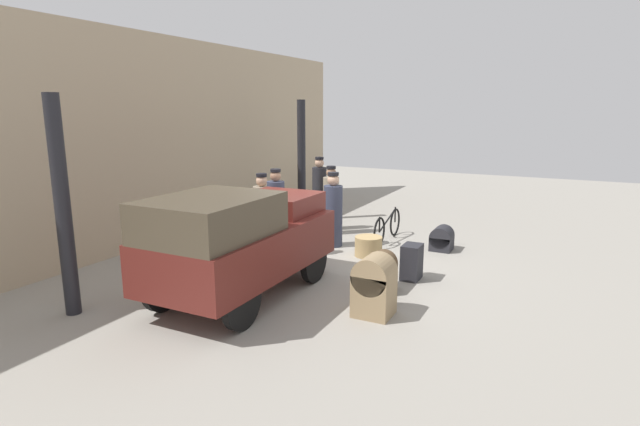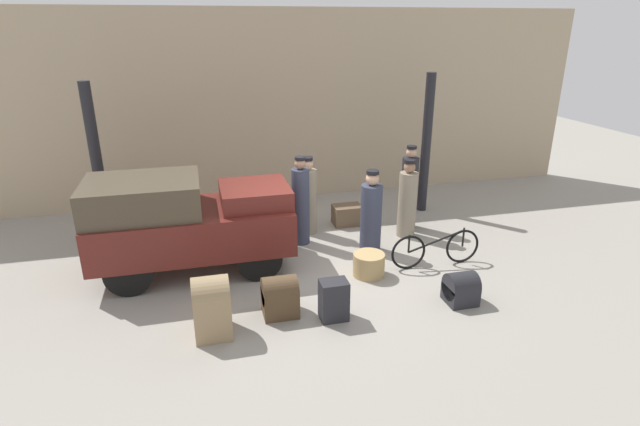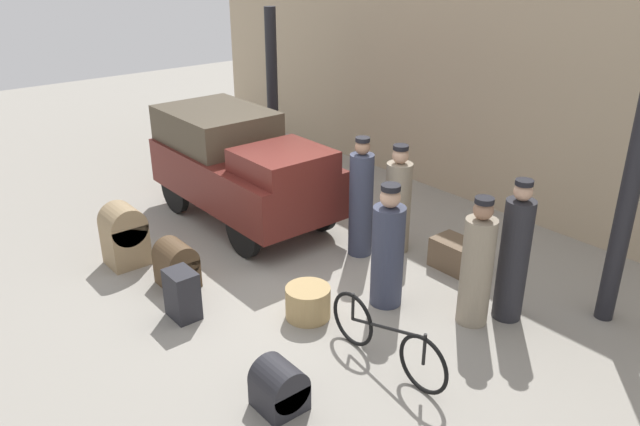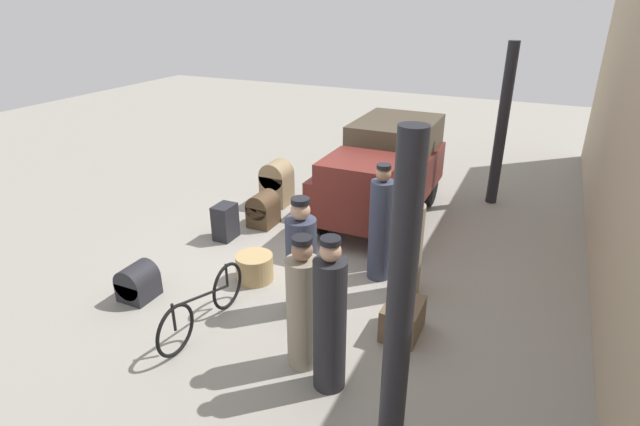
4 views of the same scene
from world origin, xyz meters
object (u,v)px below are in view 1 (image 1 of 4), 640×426
porter_standing_middle (331,203)px  trunk_large_brown (442,239)px  porter_lifting_near_truck (333,213)px  porter_carrying_trunk (319,197)px  trunk_wicker_pale (412,262)px  trunk_barrel_dark (374,285)px  wicker_basket (368,246)px  porter_with_bicycle (276,217)px  conductor_in_dark_uniform (262,216)px  suitcase_small_leather (380,272)px  truck (239,238)px  suitcase_tan_flat (277,230)px  bicycle (387,226)px

porter_standing_middle → trunk_large_brown: (-0.24, -2.71, -0.50)m
porter_lifting_near_truck → porter_carrying_trunk: (1.18, 0.92, 0.10)m
trunk_wicker_pale → trunk_barrel_dark: 1.77m
wicker_basket → porter_with_bicycle: size_ratio=0.31×
porter_standing_middle → porter_carrying_trunk: porter_carrying_trunk is taller
conductor_in_dark_uniform → trunk_wicker_pale: size_ratio=2.62×
conductor_in_dark_uniform → suitcase_small_leather: conductor_in_dark_uniform is taller
truck → trunk_wicker_pale: bearing=-46.6°
porter_standing_middle → suitcase_small_leather: porter_standing_middle is taller
trunk_barrel_dark → trunk_large_brown: bearing=-1.2°
wicker_basket → porter_standing_middle: (1.33, 1.48, 0.54)m
suitcase_small_leather → porter_lifting_near_truck: bearing=41.4°
conductor_in_dark_uniform → suitcase_tan_flat: size_ratio=2.64×
truck → porter_with_bicycle: porter_with_bicycle is taller
porter_with_bicycle → trunk_wicker_pale: bearing=-92.3°
truck → suitcase_tan_flat: 3.71m
suitcase_tan_flat → trunk_barrel_dark: bearing=-131.1°
porter_lifting_near_truck → suitcase_small_leather: 2.82m
truck → wicker_basket: 3.27m
wicker_basket → conductor_in_dark_uniform: 2.29m
wicker_basket → porter_with_bicycle: (-0.85, 1.65, 0.62)m
trunk_barrel_dark → bicycle: bearing=16.5°
porter_lifting_near_truck → suitcase_small_leather: bearing=-138.6°
trunk_large_brown → truck: bearing=151.7°
bicycle → porter_standing_middle: (0.04, 1.43, 0.40)m
porter_with_bicycle → porter_carrying_trunk: 2.41m
porter_carrying_trunk → wicker_basket: bearing=-129.2°
porter_lifting_near_truck → trunk_barrel_dark: size_ratio=1.80×
bicycle → suitcase_small_leather: 3.15m
truck → trunk_wicker_pale: truck is taller
porter_lifting_near_truck → porter_carrying_trunk: porter_carrying_trunk is taller
suitcase_small_leather → trunk_large_brown: bearing=-7.2°
porter_carrying_trunk → trunk_wicker_pale: porter_carrying_trunk is taller
porter_carrying_trunk → trunk_barrel_dark: bearing=-144.6°
trunk_wicker_pale → suitcase_small_leather: 0.81m
trunk_wicker_pale → suitcase_small_leather: size_ratio=0.99×
porter_carrying_trunk → truck: bearing=-168.8°
wicker_basket → porter_lifting_near_truck: bearing=69.2°
bicycle → wicker_basket: bearing=-177.9°
bicycle → trunk_barrel_dark: trunk_barrel_dark is taller
porter_standing_middle → suitcase_tan_flat: (-1.00, 0.88, -0.52)m
porter_lifting_near_truck → truck: bearing=179.7°
bicycle → trunk_wicker_pale: bearing=-151.4°
conductor_in_dark_uniform → suitcase_small_leather: size_ratio=2.58×
truck → trunk_wicker_pale: 3.06m
porter_carrying_trunk → trunk_large_brown: (-0.45, -3.12, -0.59)m
wicker_basket → trunk_barrel_dark: size_ratio=0.62×
bicycle → porter_standing_middle: 1.49m
truck → trunk_large_brown: 4.73m
trunk_barrel_dark → conductor_in_dark_uniform: bearing=57.1°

